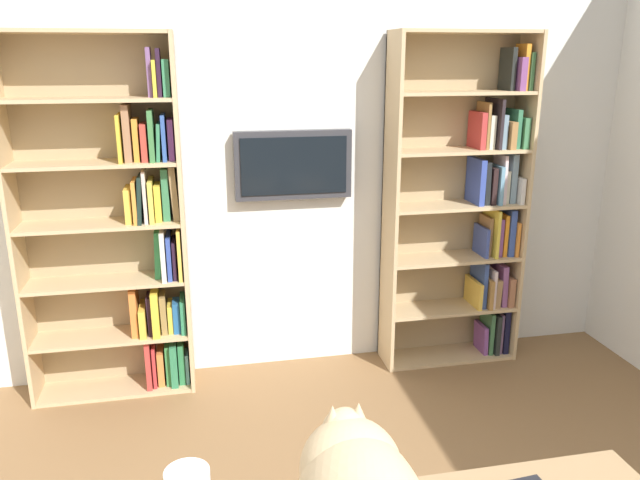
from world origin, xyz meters
The scene contains 4 objects.
wall_back centered at (0.00, -2.23, 1.35)m, with size 4.52×0.06×2.70m, color silver.
bookshelf_left centered at (-1.17, -2.06, 1.01)m, with size 0.87×0.28×2.08m.
bookshelf_right centered at (0.95, -2.06, 0.99)m, with size 0.92×0.28×2.06m.
wall_mounted_tv centered at (-0.05, -2.15, 1.31)m, with size 0.70×0.07×0.41m.
Camera 1 is at (0.53, 1.47, 1.93)m, focal length 34.71 mm.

